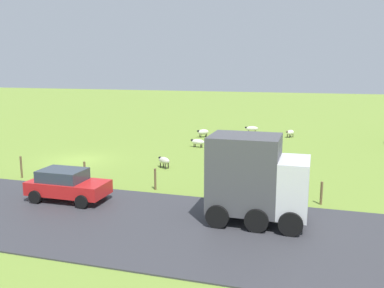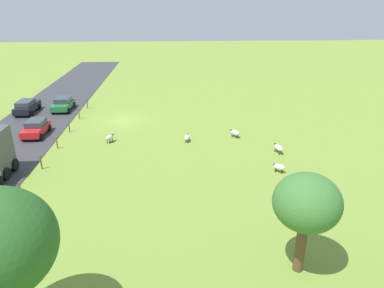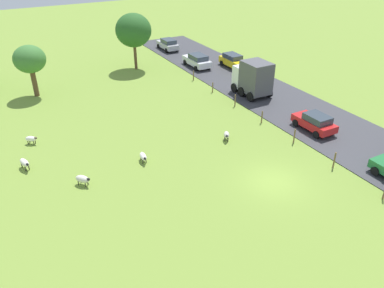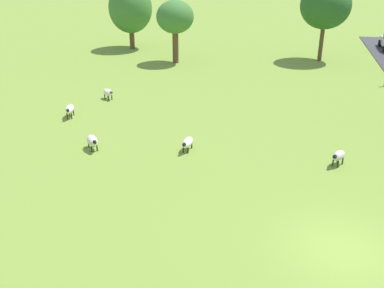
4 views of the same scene
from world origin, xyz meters
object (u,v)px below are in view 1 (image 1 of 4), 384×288
Objects in this scene: sheep_4 at (164,161)px; truck_0 at (256,178)px; sheep_2 at (198,142)px; sheep_3 at (252,129)px; sheep_1 at (203,132)px; sheep_0 at (290,132)px; car_3 at (67,184)px.

sheep_4 is 0.26× the size of truck_0.
truck_0 is at bearing 24.21° from sheep_2.
sheep_4 is (15.32, -3.40, -0.03)m from sheep_3.
sheep_4 is 10.56m from truck_0.
sheep_1 is 4.86m from sheep_2.
sheep_1 is 0.28× the size of truck_0.
truck_0 is at bearing 41.94° from sheep_4.
truck_0 is at bearing 8.84° from sheep_3.
sheep_1 is at bearing -74.29° from sheep_0.
car_3 is at bearing -16.35° from sheep_4.
sheep_3 is at bearing -105.05° from sheep_0.
sheep_1 is at bearing -170.10° from sheep_2.
sheep_3 is 23.42m from truck_0.
car_3 reaches higher than sheep_3.
truck_0 reaches higher than sheep_3.
car_3 is (-0.17, -9.22, -1.10)m from truck_0.
truck_0 is at bearing 88.94° from car_3.
sheep_0 is 0.82× the size of sheep_2.
sheep_0 is 0.26× the size of car_3.
sheep_4 is at bearing -138.06° from truck_0.
car_3 is at bearing -4.58° from sheep_1.
sheep_2 is 7.36m from sheep_4.
sheep_2 is at bearing -44.81° from sheep_0.
car_3 reaches higher than sheep_4.
sheep_1 is at bearing -176.93° from sheep_4.
sheep_2 is at bearing -155.79° from truck_0.
sheep_2 is 0.30× the size of truck_0.
sheep_1 is 1.10× the size of sheep_4.
sheep_3 is at bearing 158.02° from sheep_2.
sheep_2 is at bearing 170.83° from car_3.
truck_0 is 9.29m from car_3.
sheep_3 is 0.34× the size of car_3.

